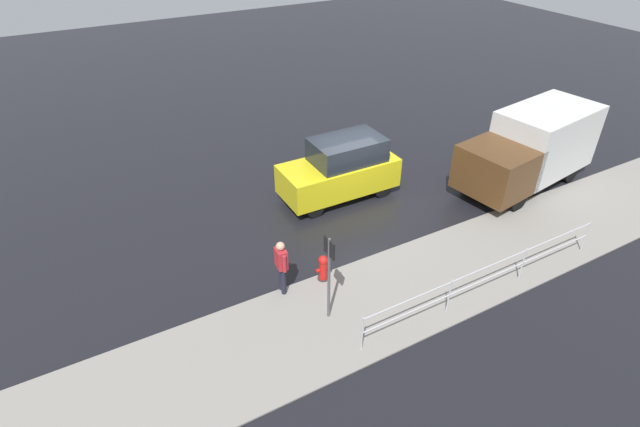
% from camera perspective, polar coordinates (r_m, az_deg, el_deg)
% --- Properties ---
extents(ground_plane, '(60.00, 60.00, 0.00)m').
position_cam_1_polar(ground_plane, '(16.72, 4.31, 1.20)').
color(ground_plane, black).
extents(kerb_strip, '(24.00, 3.20, 0.04)m').
position_cam_1_polar(kerb_strip, '(14.09, 13.62, -6.81)').
color(kerb_strip, gray).
rests_on(kerb_strip, ground).
extents(moving_hatchback, '(3.91, 1.73, 2.06)m').
position_cam_1_polar(moving_hatchback, '(16.59, 2.40, 5.12)').
color(moving_hatchback, yellow).
rests_on(moving_hatchback, ground).
extents(delivery_truck, '(5.62, 2.84, 2.60)m').
position_cam_1_polar(delivery_truck, '(18.67, 22.99, 6.96)').
color(delivery_truck, '#513319').
rests_on(delivery_truck, ground).
extents(fire_hydrant, '(0.42, 0.31, 0.80)m').
position_cam_1_polar(fire_hydrant, '(13.32, 0.36, -6.28)').
color(fire_hydrant, red).
rests_on(fire_hydrant, ground).
extents(pedestrian, '(0.27, 0.57, 1.62)m').
position_cam_1_polar(pedestrian, '(12.63, -4.44, -5.74)').
color(pedestrian, '#B2262D').
rests_on(pedestrian, ground).
extents(metal_railing, '(7.61, 0.04, 1.05)m').
position_cam_1_polar(metal_railing, '(13.34, 18.72, -6.53)').
color(metal_railing, '#B7BABF').
rests_on(metal_railing, ground).
extents(sign_post, '(0.07, 0.44, 2.40)m').
position_cam_1_polar(sign_post, '(11.51, 1.04, -6.20)').
color(sign_post, '#4C4C51').
rests_on(sign_post, ground).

